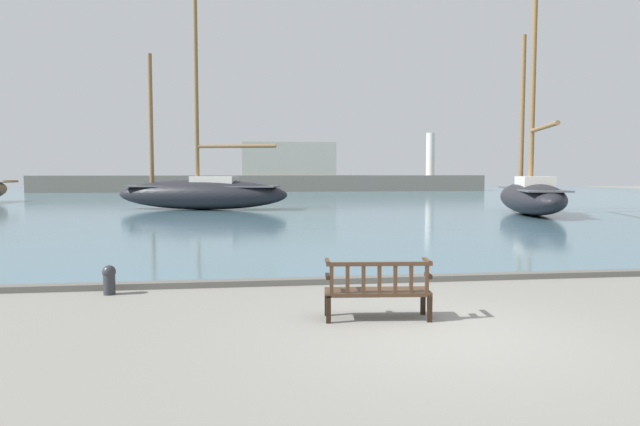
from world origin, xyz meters
TOP-DOWN VIEW (x-y plane):
  - ground_plane at (0.00, 0.00)m, footprint 160.00×160.00m
  - harbor_water at (0.00, 44.00)m, footprint 100.00×80.00m
  - quay_edge_kerb at (0.00, 3.85)m, footprint 40.00×0.30m
  - park_bench at (-0.69, 0.95)m, footprint 1.64×0.67m
  - sailboat_mid_starboard at (-5.08, 26.56)m, footprint 10.54×5.30m
  - sailboat_centre_channel at (12.21, 20.43)m, footprint 5.10×9.56m
  - mooring_bollard at (-5.19, 3.36)m, footprint 0.25×0.25m
  - far_breakwater at (0.95, 57.94)m, footprint 51.44×2.40m

SIDE VIEW (x-z plane):
  - ground_plane at x=0.00m, z-range 0.00..0.00m
  - harbor_water at x=0.00m, z-range 0.00..0.08m
  - quay_edge_kerb at x=0.00m, z-range 0.00..0.12m
  - mooring_bollard at x=-5.19m, z-range 0.03..0.58m
  - park_bench at x=-0.69m, z-range 0.01..0.93m
  - sailboat_mid_starboard at x=-5.08m, z-range -5.09..7.39m
  - sailboat_centre_channel at x=12.21m, z-range -5.06..7.39m
  - far_breakwater at x=0.95m, z-range -1.73..5.19m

